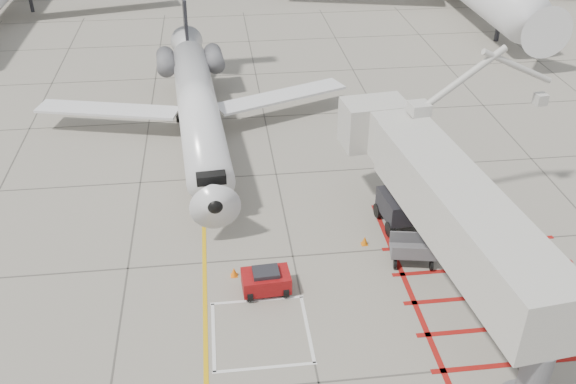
{
  "coord_description": "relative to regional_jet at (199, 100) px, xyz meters",
  "views": [
    {
      "loc": [
        -3.21,
        -20.83,
        19.52
      ],
      "look_at": [
        0.0,
        6.0,
        2.5
      ],
      "focal_mm": 40.0,
      "sensor_mm": 36.0,
      "label": 1
    }
  ],
  "objects": [
    {
      "name": "cone_side",
      "position": [
        8.05,
        -10.8,
        -3.35
      ],
      "size": [
        0.35,
        0.35,
        0.48
      ],
      "primitive_type": "cone",
      "color": "orange",
      "rests_on": "ground_plane"
    },
    {
      "name": "pushback_tug",
      "position": [
        2.8,
        -13.74,
        -2.96
      ],
      "size": [
        2.24,
        1.47,
        1.27
      ],
      "primitive_type": null,
      "rotation": [
        0.0,
        0.0,
        0.05
      ],
      "color": "maroon",
      "rests_on": "ground_plane"
    },
    {
      "name": "ground_plane",
      "position": [
        4.33,
        -15.35,
        -3.59
      ],
      "size": [
        260.0,
        260.0,
        0.0
      ],
      "primitive_type": "plane",
      "color": "gray",
      "rests_on": "ground"
    },
    {
      "name": "cone_nose",
      "position": [
        1.39,
        -12.5,
        -3.35
      ],
      "size": [
        0.34,
        0.34,
        0.48
      ],
      "primitive_type": "cone",
      "color": "orange",
      "rests_on": "ground_plane"
    },
    {
      "name": "regional_jet",
      "position": [
        0.0,
        0.0,
        0.0
      ],
      "size": [
        23.62,
        28.88,
        7.18
      ],
      "primitive_type": null,
      "rotation": [
        0.0,
        0.0,
        0.07
      ],
      "color": "silver",
      "rests_on": "ground_plane"
    },
    {
      "name": "jet_bridge",
      "position": [
        11.06,
        -15.07,
        0.14
      ],
      "size": [
        10.92,
        19.55,
        7.46
      ],
      "primitive_type": null,
      "rotation": [
        0.0,
        0.0,
        0.11
      ],
      "color": "beige",
      "rests_on": "ground_plane"
    },
    {
      "name": "baggage_cart",
      "position": [
        10.03,
        -12.47,
        -2.9
      ],
      "size": [
        2.4,
        1.76,
        1.38
      ],
      "primitive_type": null,
      "rotation": [
        0.0,
        0.0,
        -0.18
      ],
      "color": "#535357",
      "rests_on": "ground_plane"
    },
    {
      "name": "ground_power_unit",
      "position": [
        14.08,
        -9.45,
        -2.77
      ],
      "size": [
        2.27,
        1.6,
        1.63
      ],
      "primitive_type": null,
      "rotation": [
        0.0,
        0.0,
        -0.21
      ],
      "color": "silver",
      "rests_on": "ground_plane"
    }
  ]
}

